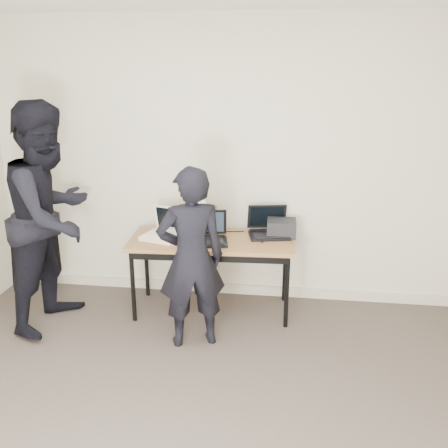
% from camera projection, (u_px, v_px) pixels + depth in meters
% --- Properties ---
extents(room, '(4.60, 4.60, 2.80)m').
position_uv_depth(room, '(165.00, 244.00, 2.63)').
color(room, '#443A34').
rests_on(room, ground).
extents(desk, '(1.53, 0.72, 0.72)m').
position_uv_depth(desk, '(212.00, 246.00, 4.58)').
color(desk, olive).
rests_on(desk, ground).
extents(laptop_beige, '(0.42, 0.41, 0.27)m').
position_uv_depth(laptop_beige, '(164.00, 232.00, 4.61)').
color(laptop_beige, beige).
rests_on(laptop_beige, desk).
extents(laptop_center, '(0.41, 0.39, 0.27)m').
position_uv_depth(laptop_center, '(208.00, 235.00, 4.50)').
color(laptop_center, black).
rests_on(laptop_center, desk).
extents(laptop_right, '(0.43, 0.42, 0.27)m').
position_uv_depth(laptop_right, '(268.00, 228.00, 4.68)').
color(laptop_right, black).
rests_on(laptop_right, desk).
extents(leather_satchel, '(0.37, 0.20, 0.25)m').
position_uv_depth(leather_satchel, '(197.00, 218.00, 4.76)').
color(leather_satchel, brown).
rests_on(leather_satchel, desk).
extents(tissue, '(0.14, 0.11, 0.08)m').
position_uv_depth(tissue, '(200.00, 202.00, 4.71)').
color(tissue, white).
rests_on(tissue, leather_satchel).
extents(equipment_box, '(0.27, 0.23, 0.15)m').
position_uv_depth(equipment_box, '(282.00, 228.00, 4.64)').
color(equipment_box, black).
rests_on(equipment_box, desk).
extents(power_brick, '(0.09, 0.06, 0.03)m').
position_uv_depth(power_brick, '(184.00, 243.00, 4.43)').
color(power_brick, black).
rests_on(power_brick, desk).
extents(cables, '(1.15, 0.47, 0.01)m').
position_uv_depth(cables, '(210.00, 238.00, 4.59)').
color(cables, black).
rests_on(cables, desk).
extents(person_typist, '(0.65, 0.54, 1.52)m').
position_uv_depth(person_typist, '(191.00, 259.00, 4.02)').
color(person_typist, black).
rests_on(person_typist, ground).
extents(person_observer, '(0.91, 1.08, 1.98)m').
position_uv_depth(person_observer, '(51.00, 217.00, 4.32)').
color(person_observer, black).
rests_on(person_observer, ground).
extents(baseboard, '(4.50, 0.03, 0.10)m').
position_uv_depth(baseboard, '(223.00, 288.00, 5.14)').
color(baseboard, '#BFB69E').
rests_on(baseboard, ground).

